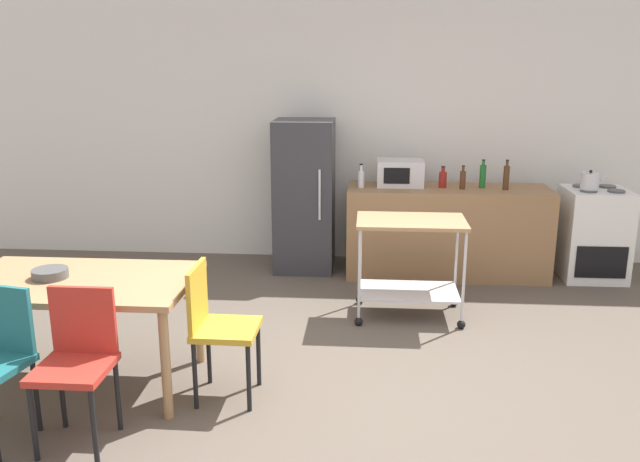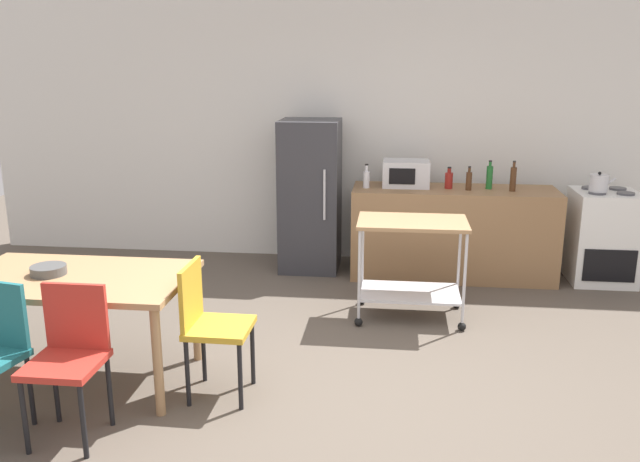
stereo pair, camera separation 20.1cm
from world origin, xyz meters
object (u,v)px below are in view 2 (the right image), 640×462
at_px(bottle_vinegar, 469,180).
at_px(bottle_sesame_oil, 513,178).
at_px(stove_oven, 602,237).
at_px(kitchen_cart, 411,253).
at_px(bottle_soda, 449,180).
at_px(kettle, 599,183).
at_px(dining_table, 75,287).
at_px(bottle_olive_oil, 366,179).
at_px(chair_mustard, 209,320).
at_px(fruit_bowl, 49,270).
at_px(chair_red, 69,352).
at_px(bottle_hot_sauce, 489,177).
at_px(microwave, 406,173).
at_px(refrigerator, 310,196).

xyz_separation_m(bottle_vinegar, bottle_sesame_oil, (0.42, -0.00, 0.03)).
height_order(stove_oven, bottle_sesame_oil, bottle_sesame_oil).
height_order(kitchen_cart, bottle_soda, bottle_soda).
distance_m(kitchen_cart, kettle, 2.11).
distance_m(dining_table, stove_oven, 4.87).
distance_m(stove_oven, bottle_sesame_oil, 1.08).
bearing_deg(bottle_olive_oil, chair_mustard, -108.58).
relative_size(kitchen_cart, bottle_vinegar, 3.91).
relative_size(kitchen_cart, kettle, 3.80).
height_order(chair_mustard, fruit_bowl, chair_mustard).
height_order(bottle_vinegar, bottle_sesame_oil, bottle_sesame_oil).
relative_size(dining_table, kettle, 6.26).
height_order(dining_table, bottle_sesame_oil, bottle_sesame_oil).
height_order(chair_red, bottle_hot_sauce, bottle_hot_sauce).
bearing_deg(microwave, chair_red, -120.51).
distance_m(dining_table, bottle_soda, 3.68).
bearing_deg(stove_oven, fruit_bowl, -149.22).
height_order(microwave, bottle_vinegar, microwave).
bearing_deg(chair_mustard, bottle_sesame_oil, -40.63).
distance_m(chair_red, fruit_bowl, 0.83).
distance_m(chair_mustard, bottle_soda, 3.18).
relative_size(microwave, bottle_vinegar, 1.98).
distance_m(chair_red, bottle_hot_sauce, 4.27).
distance_m(chair_red, bottle_soda, 4.00).
bearing_deg(bottle_soda, chair_red, -126.20).
xyz_separation_m(refrigerator, bottle_vinegar, (1.58, -0.15, 0.22)).
height_order(kitchen_cart, bottle_olive_oil, bottle_olive_oil).
bearing_deg(refrigerator, bottle_soda, -3.56).
distance_m(bottle_vinegar, bottle_sesame_oil, 0.42).
height_order(bottle_olive_oil, bottle_soda, bottle_olive_oil).
relative_size(chair_mustard, microwave, 1.93).
bearing_deg(refrigerator, bottle_vinegar, -5.43).
height_order(chair_mustard, refrigerator, refrigerator).
bearing_deg(kettle, stove_oven, 39.67).
relative_size(chair_red, stove_oven, 0.97).
bearing_deg(microwave, dining_table, -129.91).
distance_m(refrigerator, fruit_bowl, 3.00).
height_order(microwave, bottle_soda, microwave).
bearing_deg(fruit_bowl, chair_mustard, -5.24).
relative_size(bottle_vinegar, kettle, 0.97).
distance_m(dining_table, refrigerator, 2.93).
bearing_deg(bottle_vinegar, bottle_sesame_oil, -0.61).
xyz_separation_m(refrigerator, microwave, (0.97, -0.02, 0.25)).
xyz_separation_m(chair_red, kitchen_cart, (1.98, 2.04, 0.05)).
bearing_deg(bottle_sesame_oil, stove_oven, 4.60).
bearing_deg(bottle_vinegar, bottle_hot_sauce, 22.47).
xyz_separation_m(dining_table, stove_oven, (4.13, 2.57, -0.22)).
bearing_deg(chair_mustard, bottle_vinegar, -34.97).
bearing_deg(bottle_sesame_oil, bottle_soda, 173.59).
height_order(bottle_vinegar, bottle_hot_sauce, bottle_hot_sauce).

